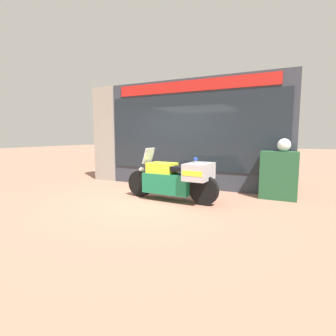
% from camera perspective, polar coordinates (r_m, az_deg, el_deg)
% --- Properties ---
extents(ground_plane, '(60.00, 60.00, 0.00)m').
position_cam_1_polar(ground_plane, '(6.56, -4.27, -6.86)').
color(ground_plane, '#9E6B56').
extents(shop_building, '(6.51, 0.55, 3.24)m').
position_cam_1_polar(shop_building, '(8.33, 0.20, 7.39)').
color(shop_building, '#333842').
rests_on(shop_building, ground).
extents(window_display, '(5.20, 0.30, 2.09)m').
position_cam_1_polar(window_display, '(8.12, 5.16, -0.66)').
color(window_display, slate).
rests_on(window_display, ground).
extents(paramedic_motorcycle, '(2.45, 0.82, 1.27)m').
position_cam_1_polar(paramedic_motorcycle, '(6.30, 1.68, -2.24)').
color(paramedic_motorcycle, black).
rests_on(paramedic_motorcycle, ground).
extents(utility_cabinet, '(0.88, 0.45, 1.19)m').
position_cam_1_polar(utility_cabinet, '(7.06, 22.99, -1.48)').
color(utility_cabinet, '#235633').
rests_on(utility_cabinet, ground).
extents(white_helmet, '(0.32, 0.32, 0.32)m').
position_cam_1_polar(white_helmet, '(7.02, 23.94, 4.62)').
color(white_helmet, white).
rests_on(white_helmet, utility_cabinet).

